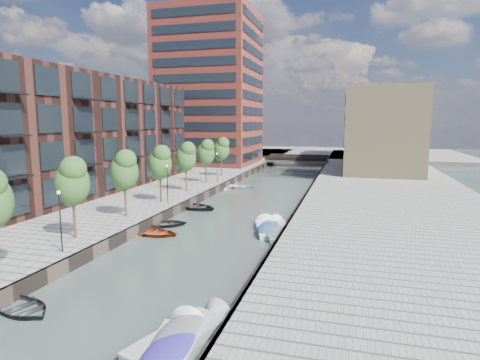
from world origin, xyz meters
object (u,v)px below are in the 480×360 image
at_px(tree_5, 206,152).
at_px(sloop_2, 155,235).
at_px(sloop_4, 195,209).
at_px(motorboat_4, 274,233).
at_px(car, 355,164).
at_px(motorboat_2, 278,226).
at_px(tree_3, 160,162).
at_px(tree_1, 72,180).
at_px(sloop_1, 163,226).
at_px(tree_2, 124,169).
at_px(motorboat_3, 267,228).
at_px(tree_4, 186,156).
at_px(sloop_0, 22,311).
at_px(bridge, 297,160).
at_px(motorboat_1, 186,334).
at_px(motorboat_0, 172,350).
at_px(tree_6, 221,149).
at_px(sloop_3, 237,188).

relative_size(tree_5, sloop_2, 1.39).
xyz_separation_m(sloop_4, motorboat_4, (10.23, -7.61, 0.19)).
bearing_deg(car, motorboat_2, -117.09).
xyz_separation_m(tree_3, sloop_4, (3.30, 1.62, -5.31)).
xyz_separation_m(tree_3, car, (20.38, 38.30, -3.69)).
xyz_separation_m(sloop_4, motorboat_2, (10.07, -5.12, 0.09)).
relative_size(tree_1, sloop_1, 1.35).
distance_m(tree_2, motorboat_3, 13.86).
height_order(tree_4, motorboat_4, tree_4).
bearing_deg(tree_4, sloop_0, -83.00).
bearing_deg(motorboat_3, car, 79.92).
distance_m(tree_2, tree_3, 7.00).
xyz_separation_m(tree_3, motorboat_3, (12.71, -4.84, -5.09)).
distance_m(tree_2, motorboat_2, 14.77).
bearing_deg(bridge, tree_1, -97.93).
bearing_deg(motorboat_1, sloop_2, 121.97).
distance_m(sloop_2, motorboat_2, 10.95).
xyz_separation_m(tree_2, motorboat_3, (12.71, 2.16, -5.09)).
xyz_separation_m(tree_2, motorboat_2, (13.37, 3.50, -5.22)).
distance_m(sloop_1, motorboat_2, 10.54).
distance_m(tree_3, motorboat_0, 28.05).
height_order(tree_2, motorboat_0, tree_2).
distance_m(tree_3, sloop_0, 23.92).
relative_size(tree_3, sloop_1, 1.35).
xyz_separation_m(tree_4, car, (20.38, 31.30, -3.69)).
xyz_separation_m(tree_5, sloop_4, (3.30, -12.38, -5.31)).
relative_size(sloop_0, motorboat_3, 0.71).
relative_size(tree_3, car, 1.63).
relative_size(tree_2, motorboat_2, 1.27).
distance_m(tree_5, motorboat_4, 24.67).
height_order(sloop_4, motorboat_3, motorboat_3).
bearing_deg(car, tree_6, -157.23).
xyz_separation_m(sloop_3, motorboat_0, (8.71, -40.46, 0.22)).
xyz_separation_m(motorboat_1, car, (7.61, 61.49, 1.41)).
xyz_separation_m(tree_3, sloop_3, (4.00, 15.98, -5.31)).
distance_m(bridge, sloop_4, 45.70).
xyz_separation_m(tree_5, sloop_3, (4.00, 1.98, -5.31)).
xyz_separation_m(bridge, motorboat_1, (4.28, -70.19, -1.17)).
relative_size(motorboat_0, motorboat_2, 1.19).
height_order(sloop_2, car, car).
height_order(tree_4, car, tree_4).
distance_m(sloop_1, motorboat_3, 9.67).
relative_size(motorboat_0, motorboat_3, 0.99).
bearing_deg(car, motorboat_1, -114.61).
relative_size(tree_6, sloop_3, 1.16).
xyz_separation_m(sloop_3, motorboat_3, (8.71, -20.81, 0.22)).
height_order(sloop_4, motorboat_1, motorboat_1).
distance_m(sloop_2, motorboat_3, 9.77).
distance_m(bridge, motorboat_0, 71.62).
relative_size(sloop_2, motorboat_0, 0.77).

